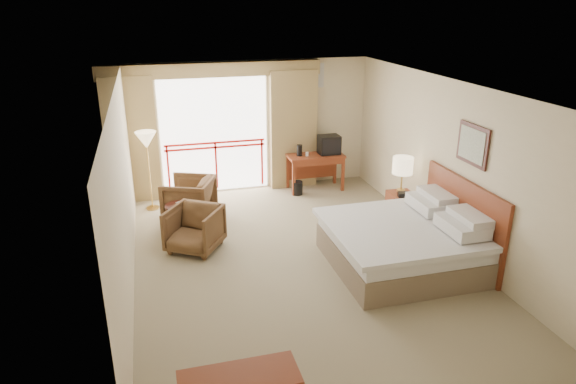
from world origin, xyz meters
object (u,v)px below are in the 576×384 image
object	(u,v)px
bed	(404,243)
tv	(329,145)
nightstand	(401,209)
armchair_far	(190,218)
desk	(314,162)
wastebasket	(297,188)
floor_lamp	(146,143)
side_table	(179,214)
armchair_near	(196,249)
table_lamp	(403,166)

from	to	relation	value
bed	tv	distance (m)	3.62
nightstand	armchair_far	xyz separation A→B (m)	(-3.65, 1.29, -0.30)
bed	tv	size ratio (longest dim) A/B	4.86
desk	nightstand	bearing A→B (deg)	-63.90
tv	wastebasket	xyz separation A→B (m)	(-0.76, -0.20, -0.83)
wastebasket	floor_lamp	distance (m)	3.18
wastebasket	side_table	bearing A→B (deg)	-153.06
armchair_near	table_lamp	bearing A→B (deg)	33.86
nightstand	desk	world-z (taller)	desk
tv	wastebasket	distance (m)	1.14
armchair_far	floor_lamp	bearing A→B (deg)	-112.26
wastebasket	side_table	xyz separation A→B (m)	(-2.50, -1.27, 0.22)
table_lamp	armchair_far	world-z (taller)	table_lamp
armchair_far	armchair_near	distance (m)	1.31
bed	desk	size ratio (longest dim) A/B	1.80
nightstand	desk	distance (m)	2.42
armchair_far	floor_lamp	xyz separation A→B (m)	(-0.67, 0.68, 1.32)
table_lamp	armchair_near	distance (m)	3.85
nightstand	armchair_far	size ratio (longest dim) A/B	0.69
wastebasket	floor_lamp	xyz separation A→B (m)	(-2.95, 0.00, 1.18)
tv	floor_lamp	distance (m)	3.73
tv	side_table	distance (m)	3.63
nightstand	side_table	size ratio (longest dim) A/B	1.15
wastebasket	desk	bearing A→B (deg)	29.94
desk	armchair_far	bearing A→B (deg)	-157.39
bed	side_table	size ratio (longest dim) A/B	4.07
tv	side_table	world-z (taller)	tv
armchair_near	floor_lamp	xyz separation A→B (m)	(-0.64, 1.99, 1.32)
armchair_far	floor_lamp	distance (m)	1.63
wastebasket	side_table	size ratio (longest dim) A/B	0.54
bed	floor_lamp	bearing A→B (deg)	137.41
bed	table_lamp	xyz separation A→B (m)	(0.66, 1.45, 0.72)
bed	desk	bearing A→B (deg)	94.06
armchair_near	side_table	world-z (taller)	side_table
tv	armchair_far	distance (m)	3.31
wastebasket	floor_lamp	size ratio (longest dim) A/B	0.18
side_table	table_lamp	bearing A→B (deg)	-9.39
floor_lamp	table_lamp	bearing A→B (deg)	-23.90
wastebasket	side_table	world-z (taller)	side_table
nightstand	table_lamp	distance (m)	0.80
desk	wastebasket	world-z (taller)	desk
nightstand	floor_lamp	xyz separation A→B (m)	(-4.32, 1.97, 1.03)
tv	armchair_far	size ratio (longest dim) A/B	0.51
tv	side_table	size ratio (longest dim) A/B	0.84
floor_lamp	wastebasket	bearing A→B (deg)	-0.06
bed	side_table	distance (m)	3.84
floor_lamp	desk	bearing A→B (deg)	4.35
bed	armchair_near	size ratio (longest dim) A/B	2.65
desk	armchair_near	xyz separation A→B (m)	(-2.77, -2.25, -0.60)
nightstand	wastebasket	size ratio (longest dim) A/B	2.12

